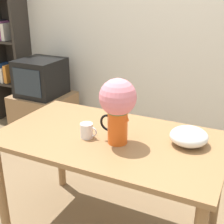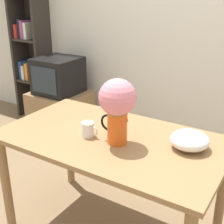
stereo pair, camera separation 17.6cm
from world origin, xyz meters
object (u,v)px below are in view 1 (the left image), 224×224
at_px(flower_vase, 118,104).
at_px(coffee_mug, 87,131).
at_px(tv_set, 41,77).
at_px(white_bowl, 189,136).

bearing_deg(flower_vase, coffee_mug, -173.64).
distance_m(coffee_mug, tv_set, 1.63).
distance_m(flower_vase, tv_set, 1.78).
bearing_deg(tv_set, coffee_mug, -42.17).
distance_m(flower_vase, white_bowl, 0.45).
distance_m(white_bowl, tv_set, 1.99).
relative_size(flower_vase, coffee_mug, 3.52).
xyz_separation_m(coffee_mug, tv_set, (-1.20, 1.09, -0.09)).
relative_size(white_bowl, tv_set, 0.49).
height_order(flower_vase, coffee_mug, flower_vase).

